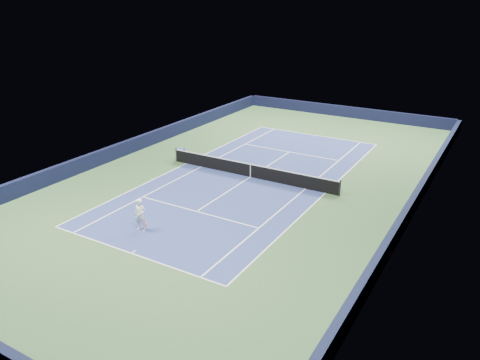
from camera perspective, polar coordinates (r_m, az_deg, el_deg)
The scene contains 19 objects.
ground at distance 32.33m, azimuth 1.28°, elevation 0.36°, with size 40.00×40.00×0.00m, color #31522D.
wall_far at distance 49.68m, azimuth 12.68°, elevation 8.15°, with size 22.00×0.35×1.10m, color black.
wall_right at distance 28.85m, azimuth 20.40°, elevation -2.63°, with size 0.35×40.00×1.10m, color black.
wall_left at distance 38.31m, azimuth -13.01°, elevation 4.12°, with size 0.35×40.00×1.10m, color black.
court_surface at distance 32.33m, azimuth 1.28°, elevation 0.37°, with size 10.97×23.77×0.01m, color navy.
baseline_far at distance 42.56m, azimuth 9.18°, elevation 5.40°, with size 10.97×0.08×0.00m, color white.
baseline_near at distance 23.69m, azimuth -13.12°, elevation -8.69°, with size 10.97×0.08×0.00m, color white.
sideline_doubles_right at distance 30.24m, azimuth 10.38°, elevation -1.55°, with size 0.08×23.77×0.00m, color white.
sideline_doubles_left at distance 35.16m, azimuth -6.54°, elevation 2.03°, with size 0.08×23.77×0.00m, color white.
sideline_singles_right at distance 30.68m, azimuth 7.99°, elevation -1.05°, with size 0.08×23.77×0.00m, color white.
sideline_singles_left at distance 34.39m, azimuth -4.71°, elevation 1.64°, with size 0.08×23.77×0.00m, color white.
service_line_far at distance 37.72m, azimuth 6.06°, elevation 3.43°, with size 8.23×0.08×0.00m, color white.
service_line_near at distance 27.38m, azimuth -5.31°, elevation -3.83°, with size 8.23×0.08×0.00m, color white.
center_service_line at distance 32.33m, azimuth 1.28°, elevation 0.38°, with size 0.08×12.80×0.00m, color white.
center_mark_far at distance 42.43m, azimuth 9.10°, elevation 5.35°, with size 0.08×0.30×0.00m, color white.
center_mark_near at distance 23.79m, azimuth -12.87°, elevation -8.54°, with size 0.08×0.30×0.00m, color white.
tennis_net at distance 32.15m, azimuth 1.29°, elevation 1.20°, with size 12.90×0.10×1.07m.
sponsor_cube at distance 35.94m, azimuth -7.24°, elevation 3.14°, with size 0.61×0.53×0.85m.
tennis_player at distance 25.33m, azimuth -12.06°, elevation -4.21°, with size 0.85×1.32×2.67m.
Camera 1 is at (14.67, -26.29, 11.79)m, focal length 35.00 mm.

